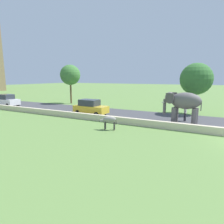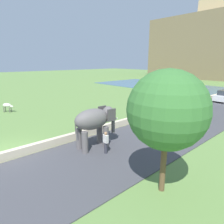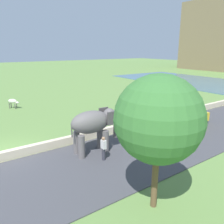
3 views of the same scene
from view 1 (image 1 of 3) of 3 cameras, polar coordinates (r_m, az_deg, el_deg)
road_surface at (r=26.83m, az=-13.44°, el=0.73°), size 7.00×120.00×0.06m
barrier_wall at (r=22.68m, az=-15.86°, el=-0.36°), size 0.40×110.00×0.62m
elephant at (r=18.73m, az=20.21°, el=2.58°), size 1.61×3.52×2.99m
person_beside_elephant at (r=20.22m, az=20.81°, el=-0.28°), size 0.36×0.22×1.63m
car_white at (r=33.20m, az=-28.63°, el=3.04°), size 1.95×4.08×1.80m
car_yellow at (r=22.45m, az=-6.39°, el=1.38°), size 1.91×4.06×1.80m
cow_grey at (r=15.97m, az=-0.87°, el=-2.39°), size 0.75×1.42×1.15m
tree_near at (r=24.71m, az=23.62°, el=8.91°), size 3.68×3.68×5.98m
tree_mid at (r=32.98m, az=-12.24°, el=10.64°), size 3.29×3.29×6.36m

